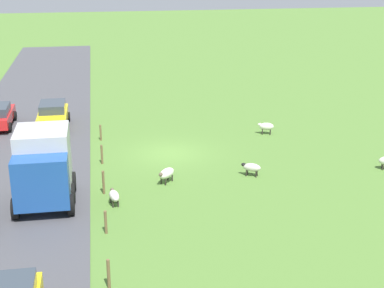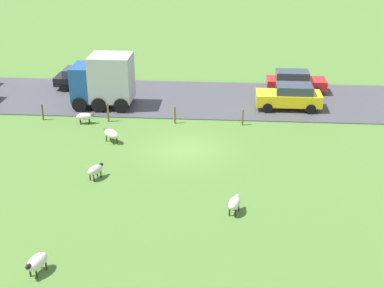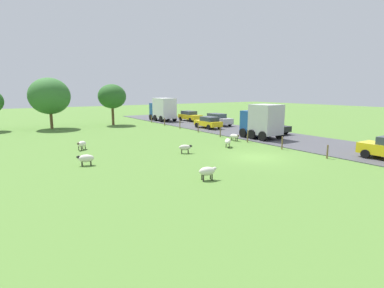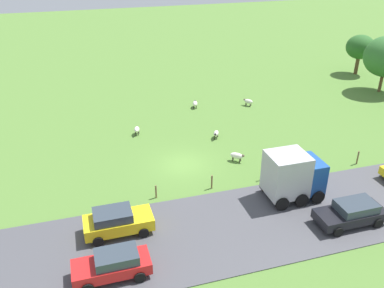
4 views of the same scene
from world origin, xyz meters
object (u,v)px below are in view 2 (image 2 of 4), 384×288
sheep_0 (37,262)px  car_4 (85,78)px  sheep_3 (85,117)px  sheep_4 (111,134)px  car_1 (290,96)px  sheep_2 (234,203)px  truck_1 (104,80)px  sheep_1 (95,170)px  car_6 (295,81)px

sheep_0 → car_4: car_4 is taller
sheep_3 → sheep_4: 3.54m
sheep_3 → sheep_4: size_ratio=0.97×
car_1 → sheep_4: bearing=120.7°
sheep_3 → car_4: (6.90, 1.70, 0.39)m
sheep_2 → truck_1: bearing=33.0°
sheep_4 → sheep_2: bearing=-136.6°
sheep_1 → car_4: size_ratio=0.24×
sheep_2 → sheep_3: (10.13, 9.22, -0.05)m
sheep_3 → sheep_0: bearing=-172.1°
car_1 → car_4: (3.36, 14.51, -0.06)m
sheep_2 → car_1: size_ratio=0.25×
sheep_1 → sheep_4: bearing=2.3°
sheep_1 → truck_1: size_ratio=0.28×
sheep_4 → sheep_3: bearing=38.9°
sheep_0 → truck_1: (18.06, 1.48, 1.38)m
sheep_2 → sheep_4: sheep_4 is taller
sheep_0 → car_1: 21.34m
car_4 → car_6: (0.25, -15.22, 0.01)m
sheep_3 → truck_1: truck_1 is taller
truck_1 → car_6: truck_1 is taller
car_1 → car_6: bearing=-11.1°
sheep_3 → car_6: size_ratio=0.27×
sheep_0 → car_4: size_ratio=0.26×
sheep_4 → car_4: car_4 is taller
car_6 → sheep_0: bearing=152.6°
sheep_0 → sheep_3: bearing=7.9°
sheep_4 → car_1: (6.29, -10.59, 0.39)m
sheep_4 → car_6: (9.91, -11.29, 0.34)m
sheep_0 → sheep_1: sheep_0 is taller
sheep_1 → car_6: bearing=-37.6°
sheep_1 → sheep_4: size_ratio=0.91×
car_1 → sheep_3: bearing=105.4°
car_1 → sheep_0: bearing=149.8°
sheep_0 → truck_1: truck_1 is taller
car_1 → car_6: size_ratio=1.01×
sheep_2 → sheep_3: sheep_2 is taller
sheep_1 → sheep_4: 4.55m
truck_1 → sheep_3: bearing=169.4°
sheep_2 → car_1: 14.14m
sheep_4 → car_1: size_ratio=0.28×
sheep_1 → car_6: (14.45, -11.11, 0.38)m
sheep_4 → car_1: bearing=-59.3°
sheep_0 → truck_1: bearing=4.7°
truck_1 → car_6: 13.57m
sheep_2 → truck_1: 15.91m
sheep_1 → sheep_3: (7.30, 2.41, -0.02)m
car_1 → car_6: (3.62, -0.71, -0.05)m
sheep_0 → sheep_4: bearing=-0.7°
truck_1 → car_1: size_ratio=0.91×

